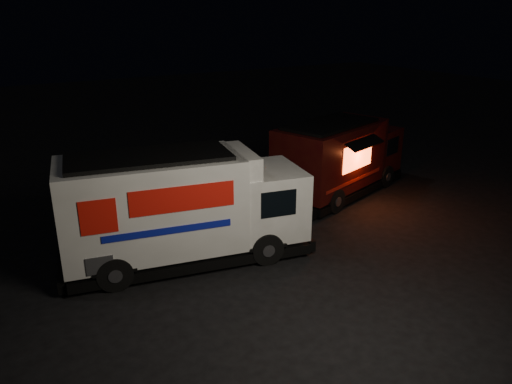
% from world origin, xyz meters
% --- Properties ---
extents(ground, '(80.00, 80.00, 0.00)m').
position_xyz_m(ground, '(0.00, 0.00, 0.00)').
color(ground, black).
rests_on(ground, ground).
extents(white_truck, '(7.01, 3.61, 3.03)m').
position_xyz_m(white_truck, '(-1.28, 1.77, 1.52)').
color(white_truck, white).
rests_on(white_truck, ground).
extents(red_truck, '(6.32, 3.80, 2.77)m').
position_xyz_m(red_truck, '(5.69, 3.65, 1.38)').
color(red_truck, '#320D09').
rests_on(red_truck, ground).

